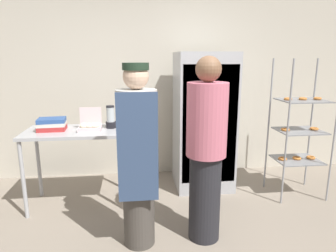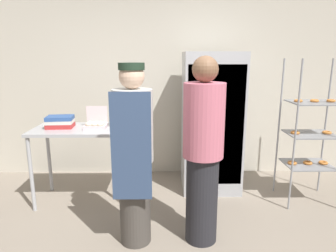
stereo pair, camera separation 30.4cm
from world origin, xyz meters
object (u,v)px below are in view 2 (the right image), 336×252
baking_rack (311,134)px  donut_box (96,124)px  blender_pitcher (116,117)px  person_customer (203,152)px  binder_stack (60,122)px  person_baker (134,154)px  refrigerator (211,122)px

baking_rack → donut_box: (-2.57, 0.00, 0.13)m
donut_box → blender_pitcher: blender_pitcher is taller
blender_pitcher → person_customer: bearing=-44.7°
binder_stack → person_customer: (1.60, -0.88, -0.10)m
blender_pitcher → person_baker: bearing=-72.5°
person_customer → binder_stack: bearing=151.1°
blender_pitcher → binder_stack: blender_pitcher is taller
donut_box → blender_pitcher: (0.23, 0.10, 0.07)m
refrigerator → person_customer: (-0.27, -1.23, -0.01)m
blender_pitcher → person_baker: size_ratio=0.16×
baking_rack → blender_pitcher: (-2.34, 0.10, 0.20)m
person_baker → refrigerator: bearing=54.3°
refrigerator → donut_box: bearing=-164.0°
refrigerator → person_baker: refrigerator is taller
baking_rack → donut_box: baking_rack is taller
blender_pitcher → person_customer: (0.94, -0.92, -0.14)m
donut_box → baking_rack: bearing=-0.0°
refrigerator → donut_box: (-1.43, -0.41, 0.07)m
donut_box → person_baker: (0.53, -0.85, -0.09)m
refrigerator → binder_stack: size_ratio=5.65×
blender_pitcher → binder_stack: (-0.66, -0.04, -0.05)m
baking_rack → donut_box: 2.57m
refrigerator → person_customer: bearing=-102.2°
baking_rack → blender_pitcher: 2.35m
blender_pitcher → binder_stack: size_ratio=0.84×
refrigerator → baking_rack: size_ratio=1.05×
refrigerator → blender_pitcher: 1.25m
donut_box → person_customer: 1.43m
person_customer → refrigerator: bearing=77.8°
refrigerator → blender_pitcher: refrigerator is taller
blender_pitcher → person_baker: person_baker is taller
binder_stack → person_baker: person_baker is taller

